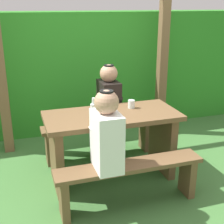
# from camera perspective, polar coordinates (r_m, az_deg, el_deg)

# --- Properties ---
(ground_plane) EXTENTS (12.00, 12.00, 0.00)m
(ground_plane) POSITION_cam_1_polar(r_m,az_deg,el_deg) (3.55, -0.00, -11.77)
(ground_plane) COLOR #3C6D33
(hedge_backdrop) EXTENTS (6.40, 0.85, 1.72)m
(hedge_backdrop) POSITION_cam_1_polar(r_m,az_deg,el_deg) (4.88, -6.54, 7.73)
(hedge_backdrop) COLOR #2A8022
(hedge_backdrop) RESTS_ON ground_plane
(pergola_post_left) EXTENTS (0.12, 0.12, 2.12)m
(pergola_post_left) POSITION_cam_1_polar(r_m,az_deg,el_deg) (4.01, -19.81, 7.12)
(pergola_post_left) COLOR brown
(pergola_post_left) RESTS_ON ground_plane
(pergola_post_right) EXTENTS (0.12, 0.12, 2.12)m
(pergola_post_right) POSITION_cam_1_polar(r_m,az_deg,el_deg) (4.49, 9.23, 9.18)
(pergola_post_right) COLOR brown
(pergola_post_right) RESTS_ON ground_plane
(picnic_table) EXTENTS (1.40, 0.64, 0.75)m
(picnic_table) POSITION_cam_1_polar(r_m,az_deg,el_deg) (3.31, -0.00, -4.21)
(picnic_table) COLOR brown
(picnic_table) RESTS_ON ground_plane
(bench_near) EXTENTS (1.40, 0.24, 0.44)m
(bench_near) POSITION_cam_1_polar(r_m,az_deg,el_deg) (2.95, 3.26, -11.62)
(bench_near) COLOR brown
(bench_near) RESTS_ON ground_plane
(bench_far) EXTENTS (1.40, 0.24, 0.44)m
(bench_far) POSITION_cam_1_polar(r_m,az_deg,el_deg) (3.86, -2.44, -3.81)
(bench_far) COLOR brown
(bench_far) RESTS_ON ground_plane
(person_white_shirt) EXTENTS (0.25, 0.35, 0.72)m
(person_white_shirt) POSITION_cam_1_polar(r_m,az_deg,el_deg) (2.68, -1.00, -3.97)
(person_white_shirt) COLOR white
(person_white_shirt) RESTS_ON bench_near
(person_black_coat) EXTENTS (0.25, 0.35, 0.72)m
(person_black_coat) POSITION_cam_1_polar(r_m,az_deg,el_deg) (3.74, -0.57, 2.85)
(person_black_coat) COLOR black
(person_black_coat) RESTS_ON bench_far
(drinking_glass) EXTENTS (0.07, 0.07, 0.09)m
(drinking_glass) POSITION_cam_1_polar(r_m,az_deg,el_deg) (3.39, 3.58, 1.47)
(drinking_glass) COLOR silver
(drinking_glass) RESTS_ON picnic_table
(bottle_left) EXTENTS (0.06, 0.06, 0.21)m
(bottle_left) POSITION_cam_1_polar(r_m,az_deg,el_deg) (3.12, -1.44, 0.73)
(bottle_left) COLOR silver
(bottle_left) RESTS_ON picnic_table
(bottle_right) EXTENTS (0.07, 0.07, 0.22)m
(bottle_right) POSITION_cam_1_polar(r_m,az_deg,el_deg) (3.06, -3.39, 0.29)
(bottle_right) COLOR silver
(bottle_right) RESTS_ON picnic_table
(cell_phone) EXTENTS (0.13, 0.16, 0.01)m
(cell_phone) POSITION_cam_1_polar(r_m,az_deg,el_deg) (3.27, -1.05, 0.09)
(cell_phone) COLOR black
(cell_phone) RESTS_ON picnic_table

